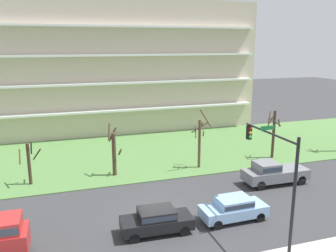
% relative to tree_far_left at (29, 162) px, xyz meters
% --- Properties ---
extents(ground, '(160.00, 160.00, 0.00)m').
position_rel_tree_far_left_xyz_m(ground, '(8.40, -8.49, -1.97)').
color(ground, '#38383A').
extents(grass_lawn_strip, '(80.00, 16.00, 0.08)m').
position_rel_tree_far_left_xyz_m(grass_lawn_strip, '(8.40, 5.51, -1.93)').
color(grass_lawn_strip, '#547F42').
rests_on(grass_lawn_strip, ground).
extents(apartment_building, '(40.40, 14.18, 16.67)m').
position_rel_tree_far_left_xyz_m(apartment_building, '(8.40, 20.12, 6.37)').
color(apartment_building, beige).
rests_on(apartment_building, ground).
extents(tree_far_left, '(1.79, 1.76, 3.74)m').
position_rel_tree_far_left_xyz_m(tree_far_left, '(0.00, 0.00, 0.00)').
color(tree_far_left, '#423023').
rests_on(tree_far_left, ground).
extents(tree_left, '(1.15, 1.14, 4.68)m').
position_rel_tree_far_left_xyz_m(tree_left, '(6.92, -0.07, 0.22)').
color(tree_left, '#4C3828').
rests_on(tree_left, ground).
extents(tree_center, '(1.59, 2.03, 5.78)m').
position_rel_tree_far_left_xyz_m(tree_center, '(14.79, -0.53, 0.75)').
color(tree_center, brown).
rests_on(tree_center, ground).
extents(tree_right, '(1.50, 1.53, 4.91)m').
position_rel_tree_far_left_xyz_m(tree_right, '(22.93, -0.12, 0.75)').
color(tree_right, '#423023').
rests_on(tree_right, ground).
extents(sedan_black_near_left, '(4.48, 2.00, 1.57)m').
position_rel_tree_far_left_xyz_m(sedan_black_near_left, '(7.74, -10.49, -1.09)').
color(sedan_black_near_left, black).
rests_on(sedan_black_near_left, ground).
extents(pickup_gray_center_left, '(5.44, 2.10, 1.95)m').
position_rel_tree_far_left_xyz_m(pickup_gray_center_left, '(19.05, -5.99, -0.95)').
color(pickup_gray_center_left, slate).
rests_on(pickup_gray_center_left, ground).
extents(sedan_blue_near_right, '(4.43, 1.86, 1.57)m').
position_rel_tree_far_left_xyz_m(sedan_blue_near_right, '(12.99, -10.49, -1.09)').
color(sedan_blue_near_right, '#8CB2E0').
rests_on(sedan_blue_near_right, ground).
extents(traffic_signal_mast, '(0.90, 5.18, 6.75)m').
position_rel_tree_far_left_xyz_m(traffic_signal_mast, '(13.97, -13.42, 2.63)').
color(traffic_signal_mast, black).
rests_on(traffic_signal_mast, ground).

